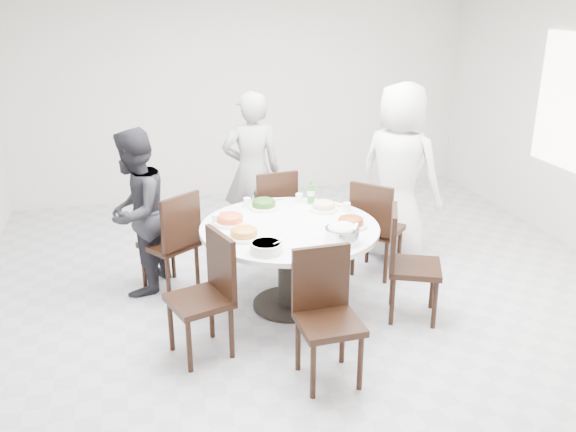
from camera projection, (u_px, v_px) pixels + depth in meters
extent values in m
cube|color=#AEADB2|center=(311.00, 290.00, 5.62)|extent=(6.00, 6.00, 0.01)
cube|color=silver|center=(245.00, 89.00, 7.85)|extent=(6.00, 0.01, 2.80)
cube|color=silver|center=(536.00, 313.00, 2.41)|extent=(6.00, 0.01, 2.80)
cylinder|color=white|center=(289.00, 267.00, 5.22)|extent=(1.50, 1.50, 0.75)
cube|color=black|center=(378.00, 227.00, 5.81)|extent=(0.59, 0.59, 0.95)
cube|color=black|center=(271.00, 213.00, 6.18)|extent=(0.47, 0.47, 0.95)
cube|color=black|center=(169.00, 241.00, 5.48)|extent=(0.59, 0.59, 0.95)
cube|color=black|center=(199.00, 298.00, 4.48)|extent=(0.53, 0.53, 0.95)
cube|color=black|center=(329.00, 320.00, 4.17)|extent=(0.43, 0.43, 0.95)
cube|color=black|center=(415.00, 265.00, 5.01)|extent=(0.56, 0.56, 0.95)
imported|color=white|center=(399.00, 173.00, 6.06)|extent=(0.99, 1.04, 1.79)
imported|color=black|center=(252.00, 172.00, 6.30)|extent=(0.63, 0.43, 1.67)
imported|color=black|center=(136.00, 212.00, 5.39)|extent=(0.82, 0.90, 1.50)
cylinder|color=white|center=(264.00, 205.00, 5.48)|extent=(0.27, 0.27, 0.07)
cylinder|color=white|center=(324.00, 207.00, 5.43)|extent=(0.25, 0.25, 0.07)
cylinder|color=white|center=(230.00, 220.00, 5.11)|extent=(0.28, 0.28, 0.08)
cylinder|color=white|center=(351.00, 223.00, 5.06)|extent=(0.27, 0.27, 0.07)
cylinder|color=white|center=(244.00, 234.00, 4.82)|extent=(0.28, 0.28, 0.07)
cylinder|color=silver|center=(342.00, 235.00, 4.74)|extent=(0.27, 0.27, 0.12)
cylinder|color=white|center=(266.00, 247.00, 4.57)|extent=(0.25, 0.25, 0.08)
cylinder|color=#30712D|center=(311.00, 191.00, 5.59)|extent=(0.07, 0.07, 0.23)
cylinder|color=white|center=(272.00, 200.00, 5.60)|extent=(0.07, 0.07, 0.08)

